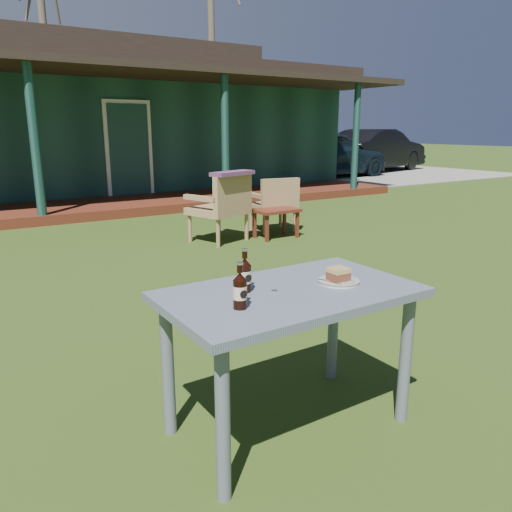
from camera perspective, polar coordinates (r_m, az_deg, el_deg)
ground at (r=3.92m, az=-10.43°, el=-7.67°), size 80.00×80.00×0.00m
gravel_strip at (r=16.84m, az=12.26°, el=9.11°), size 9.00×6.00×0.02m
tree_mid at (r=22.55m, az=-22.99°, el=21.69°), size 0.28×0.28×9.50m
tree_right at (r=23.44m, az=-5.12°, el=24.24°), size 0.28×0.28×11.00m
car_near at (r=15.51m, az=7.97°, el=11.50°), size 4.37×2.09×1.44m
car_far at (r=18.13m, az=13.62°, el=11.64°), size 4.60×2.49×1.44m
cafe_table at (r=2.38m, az=3.93°, el=-6.20°), size 1.20×0.70×0.72m
plate at (r=2.48m, az=9.42°, el=-2.84°), size 0.20×0.20×0.01m
cake_slice at (r=2.47m, az=9.40°, el=-2.04°), size 0.09×0.09×0.06m
fork at (r=2.43m, az=8.44°, el=-2.97°), size 0.04×0.14×0.00m
cola_bottle_near at (r=2.30m, az=-1.28°, el=-2.15°), size 0.06×0.06×0.20m
cola_bottle_far at (r=2.09m, az=-1.84°, el=-3.93°), size 0.06×0.06×0.20m
bottle_cap at (r=2.32m, az=2.11°, el=-4.03°), size 0.03×0.03×0.01m
armchair_left at (r=6.53m, az=-3.81°, el=5.90°), size 0.81×0.79×0.89m
armchair_right at (r=7.19m, az=2.21°, el=6.24°), size 0.65×0.62×0.78m
floral_throw at (r=6.37m, az=-2.68°, el=9.43°), size 0.67×0.40×0.05m
side_table at (r=6.80m, az=2.31°, el=4.92°), size 0.60×0.40×0.40m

